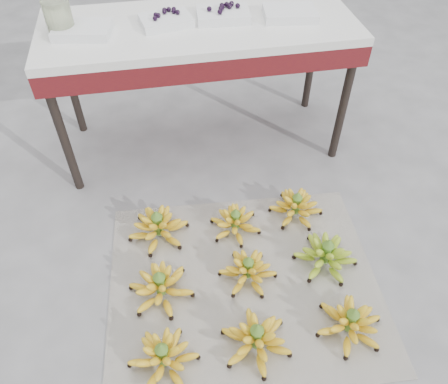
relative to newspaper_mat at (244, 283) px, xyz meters
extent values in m
plane|color=slate|center=(-0.10, 0.04, 0.00)|extent=(60.00, 60.00, 0.00)
cube|color=silver|center=(0.00, 0.00, 0.00)|extent=(1.32, 1.13, 0.01)
ellipsoid|color=yellow|center=(-0.40, -0.32, 0.04)|extent=(0.35, 0.35, 0.08)
ellipsoid|color=yellow|center=(-0.40, -0.32, 0.08)|extent=(0.24, 0.24, 0.06)
ellipsoid|color=yellow|center=(-0.40, -0.32, 0.12)|extent=(0.16, 0.16, 0.05)
cylinder|color=#4C7625|center=(-0.40, -0.32, 0.08)|extent=(0.05, 0.05, 0.12)
cone|color=#4C7625|center=(-0.40, -0.32, 0.15)|extent=(0.05, 0.05, 0.04)
ellipsoid|color=yellow|center=(-0.02, -0.31, 0.05)|extent=(0.37, 0.37, 0.09)
ellipsoid|color=yellow|center=(-0.02, -0.31, 0.09)|extent=(0.26, 0.26, 0.07)
ellipsoid|color=yellow|center=(-0.02, -0.31, 0.12)|extent=(0.17, 0.17, 0.05)
cylinder|color=#4C7625|center=(-0.02, -0.31, 0.09)|extent=(0.05, 0.05, 0.12)
cone|color=#4C7625|center=(-0.02, -0.31, 0.16)|extent=(0.06, 0.06, 0.04)
ellipsoid|color=yellow|center=(0.39, -0.31, 0.05)|extent=(0.31, 0.31, 0.08)
ellipsoid|color=yellow|center=(0.39, -0.31, 0.08)|extent=(0.22, 0.22, 0.06)
ellipsoid|color=yellow|center=(0.39, -0.31, 0.12)|extent=(0.14, 0.14, 0.05)
cylinder|color=#4C7625|center=(0.39, -0.31, 0.08)|extent=(0.05, 0.05, 0.12)
cone|color=#4C7625|center=(0.39, -0.31, 0.16)|extent=(0.05, 0.05, 0.04)
ellipsoid|color=yellow|center=(-0.38, 0.01, 0.05)|extent=(0.37, 0.37, 0.09)
ellipsoid|color=yellow|center=(-0.38, 0.01, 0.08)|extent=(0.26, 0.26, 0.07)
ellipsoid|color=yellow|center=(-0.38, 0.01, 0.12)|extent=(0.17, 0.17, 0.05)
cylinder|color=#4C7625|center=(-0.38, 0.01, 0.08)|extent=(0.05, 0.05, 0.12)
cone|color=#4C7625|center=(-0.38, 0.01, 0.16)|extent=(0.06, 0.06, 0.04)
ellipsoid|color=yellow|center=(0.02, 0.03, 0.04)|extent=(0.34, 0.34, 0.08)
ellipsoid|color=yellow|center=(0.02, 0.03, 0.08)|extent=(0.24, 0.24, 0.06)
ellipsoid|color=yellow|center=(0.02, 0.03, 0.11)|extent=(0.16, 0.16, 0.05)
cylinder|color=#4C7625|center=(0.02, 0.03, 0.08)|extent=(0.04, 0.04, 0.11)
cone|color=#4C7625|center=(0.02, 0.03, 0.15)|extent=(0.05, 0.05, 0.04)
ellipsoid|color=#8CB821|center=(0.41, 0.04, 0.05)|extent=(0.39, 0.39, 0.09)
ellipsoid|color=#8CB821|center=(0.41, 0.04, 0.09)|extent=(0.27, 0.27, 0.07)
ellipsoid|color=#8CB821|center=(0.41, 0.04, 0.12)|extent=(0.18, 0.18, 0.06)
cylinder|color=#4C7625|center=(0.41, 0.04, 0.09)|extent=(0.05, 0.05, 0.12)
cone|color=#4C7625|center=(0.41, 0.04, 0.16)|extent=(0.06, 0.06, 0.04)
ellipsoid|color=yellow|center=(-0.37, 0.36, 0.05)|extent=(0.38, 0.38, 0.09)
ellipsoid|color=yellow|center=(-0.37, 0.36, 0.09)|extent=(0.27, 0.27, 0.07)
ellipsoid|color=yellow|center=(-0.37, 0.36, 0.12)|extent=(0.18, 0.18, 0.06)
cylinder|color=#4C7625|center=(-0.37, 0.36, 0.09)|extent=(0.05, 0.05, 0.12)
cone|color=#4C7625|center=(-0.37, 0.36, 0.17)|extent=(0.06, 0.06, 0.04)
ellipsoid|color=yellow|center=(0.02, 0.32, 0.04)|extent=(0.29, 0.29, 0.08)
ellipsoid|color=yellow|center=(0.02, 0.32, 0.08)|extent=(0.20, 0.20, 0.06)
ellipsoid|color=yellow|center=(0.02, 0.32, 0.11)|extent=(0.13, 0.13, 0.05)
cylinder|color=#4C7625|center=(0.02, 0.32, 0.08)|extent=(0.04, 0.04, 0.11)
cone|color=#4C7625|center=(0.02, 0.32, 0.14)|extent=(0.05, 0.05, 0.04)
ellipsoid|color=yellow|center=(0.36, 0.37, 0.04)|extent=(0.36, 0.36, 0.08)
ellipsoid|color=yellow|center=(0.36, 0.37, 0.08)|extent=(0.26, 0.26, 0.06)
ellipsoid|color=yellow|center=(0.36, 0.37, 0.11)|extent=(0.17, 0.17, 0.05)
cylinder|color=#4C7625|center=(0.36, 0.37, 0.08)|extent=(0.05, 0.05, 0.11)
cone|color=#4C7625|center=(0.36, 0.37, 0.15)|extent=(0.05, 0.05, 0.04)
cylinder|color=black|center=(-0.79, 0.80, 0.37)|extent=(0.05, 0.05, 0.74)
cylinder|color=black|center=(0.73, 0.80, 0.37)|extent=(0.05, 0.05, 0.74)
cylinder|color=black|center=(-0.79, 1.35, 0.37)|extent=(0.05, 0.05, 0.74)
cylinder|color=black|center=(0.73, 1.35, 0.37)|extent=(0.05, 0.05, 0.74)
cube|color=#5F1411|center=(-0.03, 1.07, 0.68)|extent=(1.63, 0.65, 0.11)
cube|color=silver|center=(-0.03, 1.07, 0.76)|extent=(1.63, 0.65, 0.04)
cube|color=silver|center=(-0.60, 1.05, 0.80)|extent=(0.30, 0.24, 0.04)
cube|color=silver|center=(-0.19, 1.08, 0.80)|extent=(0.28, 0.22, 0.04)
sphere|color=black|center=(-0.24, 1.08, 0.83)|extent=(0.02, 0.02, 0.02)
sphere|color=black|center=(-0.19, 1.13, 0.83)|extent=(0.02, 0.02, 0.02)
sphere|color=black|center=(-0.25, 1.04, 0.83)|extent=(0.02, 0.02, 0.02)
sphere|color=black|center=(-0.13, 1.09, 0.83)|extent=(0.02, 0.02, 0.02)
sphere|color=black|center=(-0.17, 1.13, 0.83)|extent=(0.02, 0.02, 0.02)
sphere|color=black|center=(-0.15, 1.11, 0.83)|extent=(0.02, 0.02, 0.02)
sphere|color=black|center=(-0.23, 1.07, 0.83)|extent=(0.02, 0.02, 0.02)
sphere|color=black|center=(-0.20, 1.11, 0.83)|extent=(0.02, 0.02, 0.02)
sphere|color=black|center=(-0.15, 1.13, 0.83)|extent=(0.02, 0.02, 0.02)
cube|color=silver|center=(0.10, 1.09, 0.80)|extent=(0.28, 0.22, 0.04)
sphere|color=black|center=(0.10, 1.10, 0.84)|extent=(0.03, 0.03, 0.03)
sphere|color=black|center=(0.08, 1.05, 0.84)|extent=(0.03, 0.03, 0.03)
sphere|color=black|center=(0.16, 1.14, 0.84)|extent=(0.03, 0.03, 0.03)
sphere|color=black|center=(0.09, 1.09, 0.84)|extent=(0.03, 0.03, 0.03)
sphere|color=black|center=(0.13, 1.13, 0.84)|extent=(0.03, 0.03, 0.03)
sphere|color=black|center=(0.13, 1.12, 0.84)|extent=(0.03, 0.03, 0.03)
sphere|color=black|center=(0.18, 1.10, 0.84)|extent=(0.03, 0.03, 0.03)
sphere|color=black|center=(0.14, 1.10, 0.84)|extent=(0.03, 0.03, 0.03)
sphere|color=black|center=(0.09, 1.08, 0.84)|extent=(0.03, 0.03, 0.03)
sphere|color=black|center=(0.03, 1.09, 0.84)|extent=(0.03, 0.03, 0.03)
sphere|color=black|center=(0.10, 1.12, 0.84)|extent=(0.03, 0.03, 0.03)
cube|color=silver|center=(0.44, 1.04, 0.80)|extent=(0.29, 0.23, 0.04)
cylinder|color=beige|center=(-0.70, 1.07, 0.86)|extent=(0.13, 0.13, 0.16)
camera|label=1|loc=(-0.30, -1.09, 1.77)|focal=35.00mm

